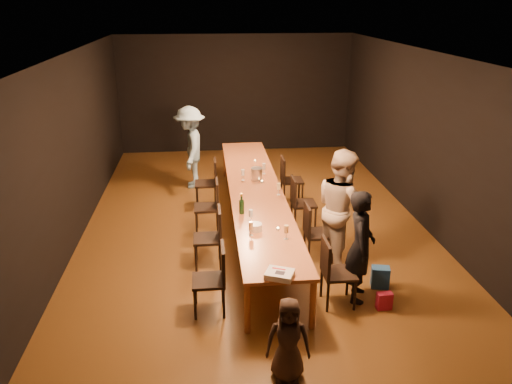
{
  "coord_description": "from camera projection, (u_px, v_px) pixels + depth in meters",
  "views": [
    {
      "loc": [
        -0.82,
        -7.95,
        3.81
      ],
      "look_at": [
        -0.07,
        -0.76,
        1.0
      ],
      "focal_mm": 35.0,
      "sensor_mm": 36.0,
      "label": 1
    }
  ],
  "objects": [
    {
      "name": "ground",
      "position": [
        256.0,
        229.0,
        8.83
      ],
      "size": [
        10.0,
        10.0,
        0.0
      ],
      "primitive_type": "plane",
      "color": "#4D2E13",
      "rests_on": "ground"
    },
    {
      "name": "tealight_near",
      "position": [
        278.0,
        229.0,
        7.06
      ],
      "size": [
        0.05,
        0.05,
        0.03
      ],
      "primitive_type": "cylinder",
      "color": "#B2B7B2",
      "rests_on": "table"
    },
    {
      "name": "chair_left_2",
      "position": [
        207.0,
        207.0,
        8.58
      ],
      "size": [
        0.42,
        0.42,
        0.93
      ],
      "primitive_type": null,
      "rotation": [
        0.0,
        0.0,
        1.57
      ],
      "color": "black",
      "rests_on": "ground"
    },
    {
      "name": "wineglass_5",
      "position": [
        264.0,
        169.0,
        9.28
      ],
      "size": [
        0.06,
        0.06,
        0.21
      ],
      "primitive_type": null,
      "color": "silver",
      "rests_on": "table"
    },
    {
      "name": "room_shell",
      "position": [
        256.0,
        113.0,
        8.08
      ],
      "size": [
        6.04,
        10.04,
        3.02
      ],
      "color": "black",
      "rests_on": "ground"
    },
    {
      "name": "chair_left_0",
      "position": [
        209.0,
        280.0,
        6.35
      ],
      "size": [
        0.42,
        0.42,
        0.93
      ],
      "primitive_type": null,
      "rotation": [
        0.0,
        0.0,
        1.57
      ],
      "color": "black",
      "rests_on": "ground"
    },
    {
      "name": "tealight_far",
      "position": [
        255.0,
        161.0,
        10.0
      ],
      "size": [
        0.05,
        0.05,
        0.03
      ],
      "primitive_type": "cylinder",
      "color": "#B2B7B2",
      "rests_on": "table"
    },
    {
      "name": "chair_left_3",
      "position": [
        206.0,
        183.0,
        9.69
      ],
      "size": [
        0.42,
        0.42,
        0.93
      ],
      "primitive_type": null,
      "rotation": [
        0.0,
        0.0,
        1.57
      ],
      "color": "black",
      "rests_on": "ground"
    },
    {
      "name": "woman_birthday",
      "position": [
        360.0,
        246.0,
        6.54
      ],
      "size": [
        0.51,
        0.64,
        1.55
      ],
      "primitive_type": "imported",
      "rotation": [
        0.0,
        0.0,
        1.3
      ],
      "color": "black",
      "rests_on": "ground"
    },
    {
      "name": "child",
      "position": [
        288.0,
        340.0,
        5.21
      ],
      "size": [
        0.51,
        0.37,
        0.96
      ],
      "primitive_type": "imported",
      "rotation": [
        0.0,
        0.0,
        -0.14
      ],
      "color": "#38281F",
      "rests_on": "ground"
    },
    {
      "name": "chair_right_0",
      "position": [
        339.0,
        273.0,
        6.52
      ],
      "size": [
        0.42,
        0.42,
        0.93
      ],
      "primitive_type": null,
      "rotation": [
        0.0,
        0.0,
        -1.57
      ],
      "color": "black",
      "rests_on": "ground"
    },
    {
      "name": "gift_bag_red",
      "position": [
        384.0,
        301.0,
        6.52
      ],
      "size": [
        0.2,
        0.11,
        0.23
      ],
      "primitive_type": "cube",
      "rotation": [
        0.0,
        0.0,
        0.03
      ],
      "color": "#C21D44",
      "rests_on": "ground"
    },
    {
      "name": "chair_right_1",
      "position": [
        319.0,
        233.0,
        7.63
      ],
      "size": [
        0.42,
        0.42,
        0.93
      ],
      "primitive_type": null,
      "rotation": [
        0.0,
        0.0,
        -1.57
      ],
      "color": "black",
      "rests_on": "ground"
    },
    {
      "name": "tealight_mid",
      "position": [
        262.0,
        182.0,
        8.88
      ],
      "size": [
        0.05,
        0.05,
        0.03
      ],
      "primitive_type": "cylinder",
      "color": "#B2B7B2",
      "rests_on": "table"
    },
    {
      "name": "wineglass_0",
      "position": [
        251.0,
        229.0,
        6.86
      ],
      "size": [
        0.06,
        0.06,
        0.21
      ],
      "primitive_type": null,
      "color": "beige",
      "rests_on": "table"
    },
    {
      "name": "birthday_cake",
      "position": [
        280.0,
        274.0,
        5.85
      ],
      "size": [
        0.39,
        0.36,
        0.08
      ],
      "rotation": [
        0.0,
        0.0,
        -0.4
      ],
      "color": "white",
      "rests_on": "table"
    },
    {
      "name": "table",
      "position": [
        256.0,
        192.0,
        8.58
      ],
      "size": [
        0.9,
        6.0,
        0.75
      ],
      "color": "brown",
      "rests_on": "ground"
    },
    {
      "name": "chair_right_2",
      "position": [
        304.0,
        203.0,
        8.74
      ],
      "size": [
        0.42,
        0.42,
        0.93
      ],
      "primitive_type": null,
      "rotation": [
        0.0,
        0.0,
        -1.57
      ],
      "color": "black",
      "rests_on": "ground"
    },
    {
      "name": "woman_tan",
      "position": [
        342.0,
        208.0,
        7.39
      ],
      "size": [
        0.86,
        1.01,
        1.81
      ],
      "primitive_type": "imported",
      "rotation": [
        0.0,
        0.0,
        1.79
      ],
      "color": "#C9B097",
      "rests_on": "ground"
    },
    {
      "name": "champagne_bottle",
      "position": [
        242.0,
        204.0,
        7.55
      ],
      "size": [
        0.09,
        0.09,
        0.33
      ],
      "primitive_type": null,
      "rotation": [
        0.0,
        0.0,
        -0.15
      ],
      "color": "black",
      "rests_on": "table"
    },
    {
      "name": "chair_right_3",
      "position": [
        292.0,
        180.0,
        9.86
      ],
      "size": [
        0.42,
        0.42,
        0.93
      ],
      "primitive_type": null,
      "rotation": [
        0.0,
        0.0,
        -1.57
      ],
      "color": "black",
      "rests_on": "ground"
    },
    {
      "name": "wineglass_2",
      "position": [
        251.0,
        216.0,
        7.25
      ],
      "size": [
        0.06,
        0.06,
        0.21
      ],
      "primitive_type": null,
      "color": "silver",
      "rests_on": "table"
    },
    {
      "name": "wineglass_4",
      "position": [
        243.0,
        175.0,
        8.95
      ],
      "size": [
        0.06,
        0.06,
        0.21
      ],
      "primitive_type": null,
      "color": "silver",
      "rests_on": "table"
    },
    {
      "name": "chair_left_1",
      "position": [
        207.0,
        238.0,
        7.47
      ],
      "size": [
        0.42,
        0.42,
        0.93
      ],
      "primitive_type": null,
      "rotation": [
        0.0,
        0.0,
        1.57
      ],
      "color": "black",
      "rests_on": "ground"
    },
    {
      "name": "gift_bag_blue",
      "position": [
        380.0,
        277.0,
        7.01
      ],
      "size": [
        0.28,
        0.22,
        0.31
      ],
      "primitive_type": "cube",
      "rotation": [
        0.0,
        0.0,
        -0.23
      ],
      "color": "#265AA5",
      "rests_on": "ground"
    },
    {
      "name": "wineglass_1",
      "position": [
        286.0,
        232.0,
        6.76
      ],
      "size": [
        0.06,
        0.06,
        0.21
      ],
      "primitive_type": null,
      "color": "beige",
      "rests_on": "table"
    },
    {
      "name": "plate_stack",
      "position": [
        255.0,
        227.0,
        7.03
      ],
      "size": [
        0.2,
        0.2,
        0.1
      ],
      "primitive_type": "cylinder",
      "rotation": [
        0.0,
        0.0,
        -0.1
      ],
      "color": "white",
      "rests_on": "table"
    },
    {
      "name": "man_blue",
      "position": [
        190.0,
        147.0,
        10.53
      ],
      "size": [
        0.66,
        1.13,
        1.75
      ],
      "primitive_type": "imported",
      "rotation": [
        0.0,
        0.0,
        -1.56
      ],
      "color": "#7DA5C2",
      "rests_on": "ground"
    },
    {
      "name": "wineglass_3",
      "position": [
        279.0,
        189.0,
        8.29
      ],
      "size": [
        0.06,
        0.06,
        0.21
      ],
      "primitive_type": null,
      "color": "beige",
      "rests_on": "table"
    },
    {
      "name": "ice_bucket",
      "position": [
        257.0,
        174.0,
        8.97
      ],
      "size": [
        0.27,
        0.27,
        0.23
      ],
      "primitive_type": "cylinder",
      "rotation": [
        0.0,
        0.0,
        -0.4
      ],
      "color": "silver",
      "rests_on": "table"
    }
  ]
}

